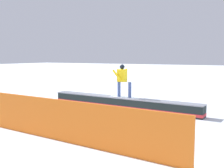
% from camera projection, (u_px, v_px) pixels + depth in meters
% --- Properties ---
extents(ground_plane, '(120.00, 120.00, 0.00)m').
position_uv_depth(ground_plane, '(122.00, 109.00, 12.30)').
color(ground_plane, white).
extents(grind_box, '(7.36, 1.04, 0.52)m').
position_uv_depth(grind_box, '(122.00, 103.00, 12.28)').
color(grind_box, black).
rests_on(grind_box, ground_plane).
extents(snowboarder, '(1.48, 0.42, 1.48)m').
position_uv_depth(snowboarder, '(123.00, 79.00, 12.13)').
color(snowboarder, silver).
rests_on(snowboarder, grind_box).
extents(safety_fence, '(8.77, 0.60, 1.17)m').
position_uv_depth(safety_fence, '(44.00, 117.00, 7.94)').
color(safety_fence, orange).
rests_on(safety_fence, ground_plane).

